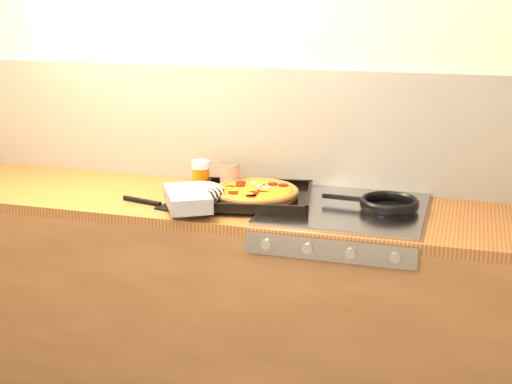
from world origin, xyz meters
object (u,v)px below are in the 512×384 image
(tomato_can, at_px, (230,178))
(juice_glass, at_px, (201,175))
(pizza_on_tray, at_px, (237,194))
(frying_pan, at_px, (388,204))

(tomato_can, xyz_separation_m, juice_glass, (-0.13, -0.01, 0.00))
(pizza_on_tray, relative_size, frying_pan, 1.55)
(frying_pan, xyz_separation_m, tomato_can, (-0.67, 0.11, 0.02))
(frying_pan, bearing_deg, pizza_on_tray, -173.46)
(frying_pan, xyz_separation_m, juice_glass, (-0.79, 0.11, 0.03))
(pizza_on_tray, distance_m, tomato_can, 0.20)
(frying_pan, height_order, tomato_can, tomato_can)
(pizza_on_tray, xyz_separation_m, juice_glass, (-0.22, 0.17, 0.02))
(pizza_on_tray, xyz_separation_m, tomato_can, (-0.09, 0.18, 0.01))
(pizza_on_tray, height_order, frying_pan, pizza_on_tray)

